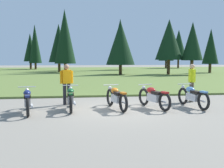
{
  "coord_description": "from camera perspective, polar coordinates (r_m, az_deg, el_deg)",
  "views": [
    {
      "loc": [
        -1.36,
        -9.57,
        1.89
      ],
      "look_at": [
        0.0,
        0.6,
        0.9
      ],
      "focal_mm": 41.85,
      "sensor_mm": 36.0,
      "label": 1
    }
  ],
  "objects": [
    {
      "name": "motorcycle_british_green",
      "position": [
        9.8,
        -9.02,
        -3.08
      ],
      "size": [
        0.62,
        2.1,
        0.88
      ],
      "color": "black",
      "rests_on": "ground"
    },
    {
      "name": "motorcycle_navy",
      "position": [
        9.6,
        -17.99,
        -3.46
      ],
      "size": [
        0.7,
        2.08,
        0.88
      ],
      "color": "black",
      "rests_on": "ground"
    },
    {
      "name": "motorcycle_orange",
      "position": [
        9.86,
        0.92,
        -2.95
      ],
      "size": [
        0.73,
        2.07,
        0.88
      ],
      "color": "black",
      "rests_on": "ground"
    },
    {
      "name": "rider_with_back_turned",
      "position": [
        11.99,
        17.04,
        0.76
      ],
      "size": [
        0.28,
        0.54,
        1.67
      ],
      "color": "#4C4233",
      "rests_on": "ground"
    },
    {
      "name": "rider_in_hivis_vest",
      "position": [
        10.89,
        -9.88,
        0.47
      ],
      "size": [
        0.53,
        0.32,
        1.67
      ],
      "color": "black",
      "rests_on": "ground"
    },
    {
      "name": "motorcycle_sky_blue",
      "position": [
        10.69,
        17.17,
        -2.54
      ],
      "size": [
        0.65,
        2.09,
        0.88
      ],
      "color": "black",
      "rests_on": "ground"
    },
    {
      "name": "forest_treeline",
      "position": [
        38.87,
        -5.83,
        9.08
      ],
      "size": [
        40.85,
        25.42,
        8.8
      ],
      "color": "#47331E",
      "rests_on": "ground"
    },
    {
      "name": "grass_moorland",
      "position": [
        34.84,
        -5.39,
        2.44
      ],
      "size": [
        80.0,
        44.0,
        0.1
      ],
      "primitive_type": "cube",
      "color": "#5B7033",
      "rests_on": "ground"
    },
    {
      "name": "ground_plane",
      "position": [
        9.85,
        0.47,
        -5.55
      ],
      "size": [
        140.0,
        140.0,
        0.0
      ],
      "primitive_type": "plane",
      "color": "gray"
    },
    {
      "name": "motorcycle_red",
      "position": [
        10.15,
        9.05,
        -2.78
      ],
      "size": [
        0.85,
        2.03,
        0.88
      ],
      "color": "black",
      "rests_on": "ground"
    }
  ]
}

